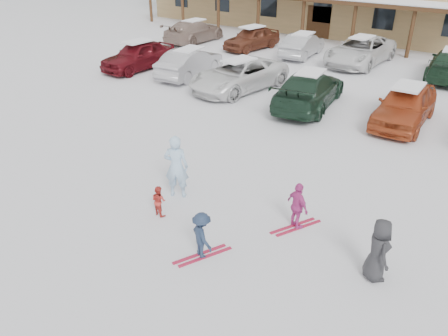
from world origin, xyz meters
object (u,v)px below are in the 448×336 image
Objects in this scene: parked_car_7 at (194,31)px; parked_car_3 at (309,90)px; child_navy at (202,236)px; parked_car_4 at (405,105)px; child_magenta at (298,206)px; parked_car_2 at (239,75)px; adult_skier at (176,167)px; parked_car_0 at (139,55)px; parked_car_1 at (190,63)px; bystander_dark at (378,250)px; parked_car_9 at (302,45)px; parked_car_10 at (360,51)px; toddler_red at (159,201)px; parked_car_8 at (252,38)px.

parked_car_3 is at bearing 148.24° from parked_car_7.
child_navy is 11.26m from parked_car_4.
parked_car_2 is (-7.58, 8.61, 0.08)m from child_magenta.
adult_skier reaches higher than parked_car_0.
parked_car_3 reaches higher than parked_car_2.
parked_car_1 is (-9.67, 11.30, 0.13)m from child_navy.
bystander_dark is 19.92m from parked_car_9.
parked_car_3 is 0.94× the size of parked_car_10.
toddler_red is 0.16× the size of parked_car_2.
parked_car_3 reaches higher than parked_car_1.
parked_car_4 is 11.16m from parked_car_9.
parked_car_0 is at bearing 3.54° from parked_car_1.
parked_car_7 is at bearing 107.07° from parked_car_0.
child_navy is 11.05m from parked_car_3.
parked_car_0 is at bearing -14.94° from child_navy.
child_magenta is at bearing -146.61° from toddler_red.
parked_car_8 is at bearing -57.52° from toddler_red.
parked_car_7 is at bearing -58.85° from parked_car_1.
adult_skier reaches higher than parked_car_8.
parked_car_2 is 0.95× the size of parked_car_10.
parked_car_1 reaches higher than toddler_red.
parked_car_4 is 0.81× the size of parked_car_10.
child_navy is 0.26× the size of parked_car_4.
parked_car_2 is 1.04× the size of parked_car_7.
parked_car_7 reaches higher than parked_car_9.
child_navy is (2.27, -1.74, -0.35)m from adult_skier.
parked_car_9 is 3.56m from parked_car_10.
parked_car_0 reaches higher than parked_car_9.
parked_car_9 is (-8.24, 7.53, -0.08)m from parked_car_4.
parked_car_0 is 10.04m from parked_car_9.
toddler_red is at bearing 75.18° from adult_skier.
bystander_dark reaches higher than parked_car_1.
parked_car_4 reaches higher than toddler_red.
parked_car_4 is 1.08× the size of parked_car_9.
parked_car_2 is (-6.31, 10.93, 0.14)m from child_navy.
parked_car_7 is 1.20× the size of parked_car_8.
parked_car_9 is at bearing -45.24° from child_navy.
parked_car_4 reaches higher than child_navy.
parked_car_1 is 7.19m from parked_car_3.
parked_car_1 is 0.84× the size of parked_car_3.
adult_skier is 3.60m from child_magenta.
parked_car_1 is (-10.94, 8.98, 0.08)m from child_magenta.
parked_car_9 is (-0.48, 7.77, -0.04)m from parked_car_2.
parked_car_7 reaches higher than child_magenta.
parked_car_7 is at bearing -80.29° from adult_skier.
parked_car_3 reaches higher than parked_car_8.
parked_car_9 reaches higher than child_navy.
bystander_dark is at bearing -162.99° from toddler_red.
bystander_dark is at bearing -66.26° from parked_car_10.
parked_car_3 is 14.27m from parked_car_7.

